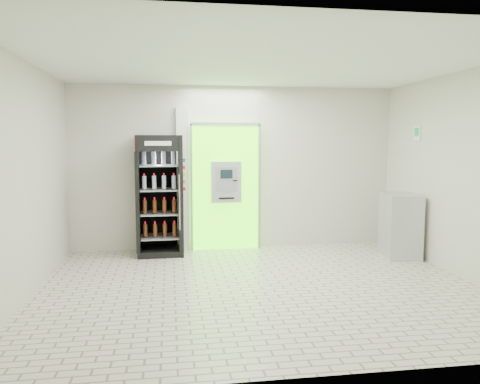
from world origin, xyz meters
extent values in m
plane|color=beige|center=(0.00, 0.00, 0.00)|extent=(6.00, 6.00, 0.00)
plane|color=beige|center=(0.00, 2.50, 1.50)|extent=(6.00, 0.00, 6.00)
plane|color=beige|center=(0.00, -2.50, 1.50)|extent=(6.00, 0.00, 6.00)
plane|color=beige|center=(-3.00, 0.00, 1.50)|extent=(0.00, 5.00, 5.00)
plane|color=beige|center=(3.00, 0.00, 1.50)|extent=(0.00, 5.00, 5.00)
plane|color=white|center=(0.00, 0.00, 3.00)|extent=(6.00, 6.00, 0.00)
cube|color=#4EF30B|center=(-0.20, 2.43, 1.15)|extent=(1.20, 0.12, 2.30)
cube|color=gray|center=(-0.20, 2.36, 2.30)|extent=(1.28, 0.04, 0.06)
cube|color=gray|center=(-0.83, 2.36, 1.15)|extent=(0.04, 0.04, 2.30)
cube|color=gray|center=(0.43, 2.36, 1.15)|extent=(0.04, 0.04, 2.30)
cube|color=black|center=(-0.10, 2.38, 0.50)|extent=(0.62, 0.01, 0.67)
cube|color=black|center=(-0.54, 2.38, 1.98)|extent=(0.22, 0.01, 0.18)
cube|color=#B2B4BA|center=(-0.20, 2.32, 1.25)|extent=(0.55, 0.12, 0.75)
cube|color=black|center=(-0.20, 2.25, 1.40)|extent=(0.22, 0.01, 0.16)
cube|color=gray|center=(-0.20, 2.25, 1.12)|extent=(0.16, 0.01, 0.12)
cube|color=black|center=(-0.04, 2.25, 1.28)|extent=(0.09, 0.01, 0.02)
cube|color=black|center=(-0.20, 2.25, 0.96)|extent=(0.28, 0.01, 0.03)
cube|color=silver|center=(-0.98, 2.45, 1.30)|extent=(0.22, 0.10, 2.60)
cube|color=#193FB2|center=(-0.98, 2.40, 1.65)|extent=(0.09, 0.01, 0.06)
cube|color=red|center=(-0.98, 2.40, 1.52)|extent=(0.09, 0.01, 0.06)
cube|color=yellow|center=(-0.98, 2.40, 1.39)|extent=(0.09, 0.01, 0.06)
cube|color=orange|center=(-0.98, 2.40, 1.26)|extent=(0.09, 0.01, 0.06)
cube|color=red|center=(-0.98, 2.40, 1.13)|extent=(0.09, 0.01, 0.06)
cube|color=black|center=(-1.40, 2.13, 1.04)|extent=(0.81, 0.74, 2.09)
cube|color=black|center=(-1.40, 2.46, 1.04)|extent=(0.79, 0.08, 2.09)
cube|color=#AF0913|center=(-1.40, 1.78, 1.95)|extent=(0.77, 0.04, 0.25)
cube|color=white|center=(-1.40, 1.78, 1.95)|extent=(0.44, 0.02, 0.07)
cube|color=black|center=(-1.40, 2.13, 0.05)|extent=(0.81, 0.74, 0.10)
cylinder|color=gray|center=(-1.06, 1.76, 0.96)|extent=(0.02, 0.02, 0.94)
cube|color=gray|center=(-1.40, 2.13, 0.31)|extent=(0.68, 0.63, 0.02)
cube|color=gray|center=(-1.40, 2.13, 0.73)|extent=(0.68, 0.63, 0.02)
cube|color=gray|center=(-1.40, 2.13, 1.15)|extent=(0.68, 0.63, 0.02)
cube|color=gray|center=(-1.40, 2.13, 1.57)|extent=(0.68, 0.63, 0.02)
cube|color=#B2B4BA|center=(2.72, 1.37, 0.54)|extent=(0.68, 0.90, 1.09)
cube|color=gray|center=(2.44, 1.37, 0.60)|extent=(0.15, 0.79, 0.01)
cube|color=white|center=(2.99, 1.40, 2.12)|extent=(0.02, 0.22, 0.26)
cube|color=#0D9446|center=(2.98, 1.40, 2.15)|extent=(0.00, 0.14, 0.14)
camera|label=1|loc=(-1.21, -6.11, 1.96)|focal=35.00mm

